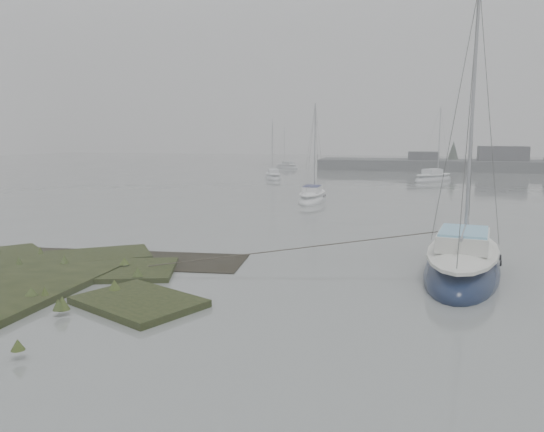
{
  "coord_description": "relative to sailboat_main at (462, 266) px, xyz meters",
  "views": [
    {
      "loc": [
        7.91,
        -13.9,
        4.95
      ],
      "look_at": [
        2.94,
        5.64,
        1.8
      ],
      "focal_mm": 35.0,
      "sensor_mm": 36.0,
      "label": 1
    }
  ],
  "objects": [
    {
      "name": "sailboat_far_b",
      "position": [
        0.7,
        38.69,
        -0.08
      ],
      "size": [
        5.06,
        5.86,
        8.28
      ],
      "rotation": [
        0.0,
        0.0,
        -0.64
      ],
      "color": "#B3B6BE",
      "rests_on": "ground"
    },
    {
      "name": "sailboat_main",
      "position": [
        0.0,
        0.0,
        0.0
      ],
      "size": [
        3.6,
        7.92,
        10.78
      ],
      "rotation": [
        0.0,
        0.0,
        -0.15
      ],
      "color": "#101B35",
      "rests_on": "ground"
    },
    {
      "name": "sailboat_far_a",
      "position": [
        -16.27,
        37.26,
        -0.12
      ],
      "size": [
        3.27,
        5.2,
        6.98
      ],
      "rotation": [
        0.0,
        0.0,
        0.36
      ],
      "color": "silver",
      "rests_on": "ground"
    },
    {
      "name": "sailboat_far_c",
      "position": [
        -18.77,
        55.3,
        -0.14
      ],
      "size": [
        4.41,
        3.72,
        6.2
      ],
      "rotation": [
        0.0,
        0.0,
        0.95
      ],
      "color": "#AEB2B8",
      "rests_on": "ground"
    },
    {
      "name": "sailboat_white",
      "position": [
        -8.66,
        18.9,
        -0.1
      ],
      "size": [
        1.85,
        5.46,
        7.68
      ],
      "rotation": [
        0.0,
        0.0,
        -0.01
      ],
      "color": "silver",
      "rests_on": "ground"
    },
    {
      "name": "ground",
      "position": [
        -9.94,
        24.68,
        -0.33
      ],
      "size": [
        160.0,
        160.0,
        0.0
      ],
      "primitive_type": "plane",
      "color": "slate",
      "rests_on": "ground"
    }
  ]
}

